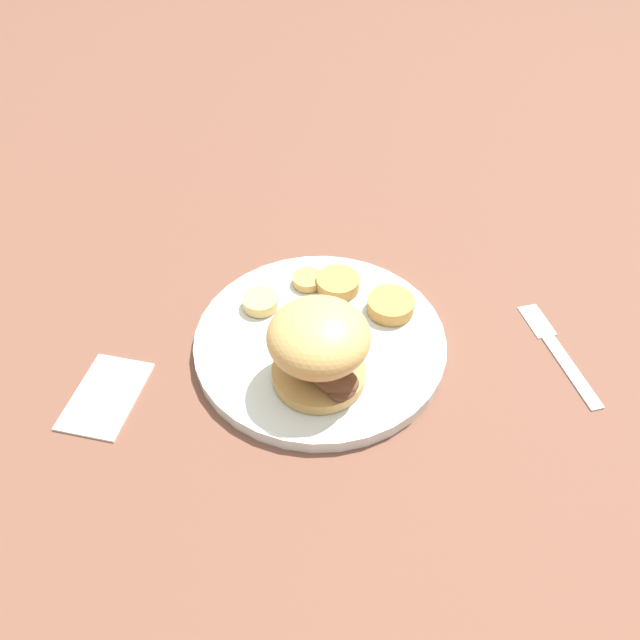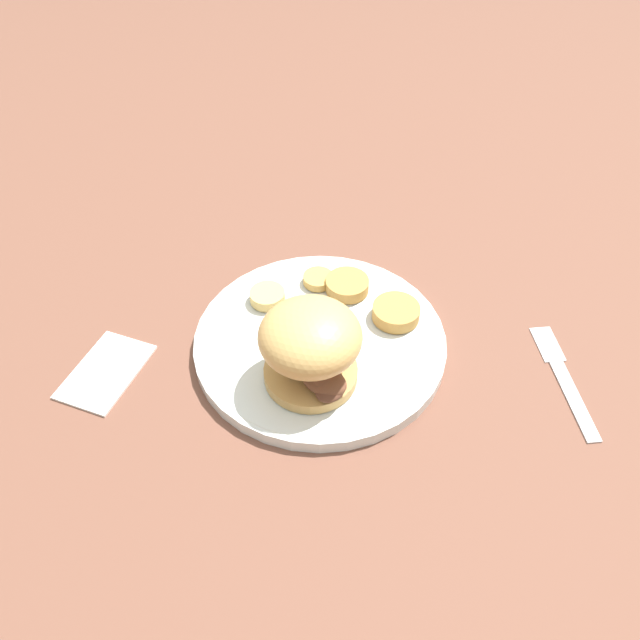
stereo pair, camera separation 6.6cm
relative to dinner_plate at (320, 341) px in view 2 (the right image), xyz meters
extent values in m
plane|color=brown|center=(0.00, 0.00, -0.01)|extent=(4.00, 4.00, 0.00)
cylinder|color=silver|center=(0.00, 0.00, 0.00)|extent=(0.28, 0.28, 0.02)
torus|color=silver|center=(0.00, 0.00, 0.00)|extent=(0.27, 0.27, 0.01)
cylinder|color=tan|center=(0.05, -0.03, 0.01)|extent=(0.10, 0.10, 0.01)
ellipsoid|color=#563323|center=(0.09, -0.02, 0.03)|extent=(0.04, 0.04, 0.01)
ellipsoid|color=#563323|center=(0.04, -0.03, 0.03)|extent=(0.06, 0.06, 0.02)
ellipsoid|color=#563323|center=(0.07, -0.03, 0.03)|extent=(0.03, 0.02, 0.02)
ellipsoid|color=brown|center=(0.01, 0.00, 0.03)|extent=(0.04, 0.04, 0.02)
ellipsoid|color=brown|center=(0.07, -0.03, 0.03)|extent=(0.04, 0.03, 0.02)
ellipsoid|color=brown|center=(0.05, -0.04, 0.03)|extent=(0.05, 0.05, 0.02)
ellipsoid|color=brown|center=(0.08, -0.03, 0.03)|extent=(0.06, 0.06, 0.02)
ellipsoid|color=tan|center=(0.05, -0.03, 0.07)|extent=(0.10, 0.10, 0.06)
cylinder|color=#BC8942|center=(0.01, 0.09, 0.02)|extent=(0.05, 0.05, 0.02)
cylinder|color=#DBB766|center=(-0.08, -0.03, 0.01)|extent=(0.04, 0.04, 0.01)
cylinder|color=#BC8942|center=(-0.06, 0.06, 0.01)|extent=(0.05, 0.05, 0.01)
cylinder|color=tan|center=(-0.08, 0.03, 0.01)|extent=(0.04, 0.04, 0.01)
cube|color=silver|center=(0.17, 0.21, -0.01)|extent=(0.10, 0.04, 0.00)
cube|color=silver|center=(0.09, 0.24, -0.01)|extent=(0.06, 0.04, 0.00)
cube|color=white|center=(-0.05, -0.23, -0.01)|extent=(0.12, 0.12, 0.01)
camera|label=1|loc=(0.40, -0.23, 0.51)|focal=35.00mm
camera|label=2|loc=(0.43, -0.18, 0.51)|focal=35.00mm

